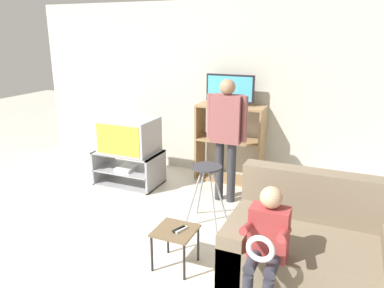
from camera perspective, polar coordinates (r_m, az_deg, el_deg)
The scene contains 12 objects.
wall_back at distance 5.71m, azimuth 4.24°, elevation 8.08°, with size 6.40×0.06×2.60m.
tv_stand at distance 5.58m, azimuth -9.59°, elevation -3.57°, with size 0.93×0.57×0.49m.
television_main at distance 5.41m, azimuth -9.58°, elevation 1.33°, with size 0.76×0.58×0.49m.
media_shelf at distance 5.54m, azimuth 5.77°, elevation 0.18°, with size 0.98×0.39×1.15m.
television_flat at distance 5.40m, azimuth 5.80°, elevation 8.10°, with size 0.70×0.20×0.43m.
folding_stool at distance 4.26m, azimuth 2.26°, elevation -5.21°, with size 0.41×0.38×0.71m.
snack_table at distance 3.61m, azimuth -2.56°, elevation -13.69°, with size 0.38×0.38×0.38m.
remote_control_black at distance 3.57m, azimuth -1.97°, elevation -12.85°, with size 0.04×0.14×0.02m, color black.
remote_control_white at distance 3.56m, azimuth -1.68°, elevation -12.91°, with size 0.04×0.14×0.02m, color silver.
couch at distance 3.59m, azimuth 18.10°, elevation -15.22°, with size 1.47×0.95×0.93m.
person_standing_adult at distance 4.74m, azimuth 5.27°, elevation 2.24°, with size 0.53×0.20×1.61m.
person_seated_child at distance 2.99m, azimuth 11.25°, elevation -14.48°, with size 0.33×0.43×1.04m.
Camera 1 is at (1.84, -2.03, 2.15)m, focal length 35.00 mm.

